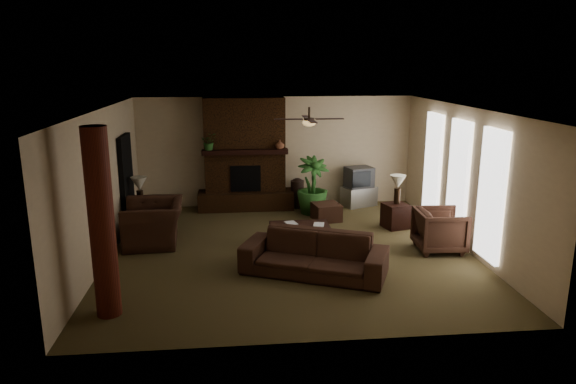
{
  "coord_description": "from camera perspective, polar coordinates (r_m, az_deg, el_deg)",
  "views": [
    {
      "loc": [
        -1.02,
        -9.71,
        3.64
      ],
      "look_at": [
        0.0,
        0.4,
        1.1
      ],
      "focal_mm": 32.51,
      "sensor_mm": 36.0,
      "label": 1
    }
  ],
  "objects": [
    {
      "name": "mantel_vase",
      "position": [
        12.84,
        -0.89,
        5.21
      ],
      "size": [
        0.22,
        0.23,
        0.22
      ],
      "primitive_type": "imported",
      "rotation": [
        0.0,
        0.0,
        0.02
      ],
      "color": "brown",
      "rests_on": "fireplace"
    },
    {
      "name": "mantel_plant",
      "position": [
        12.81,
        -8.61,
        5.28
      ],
      "size": [
        0.43,
        0.47,
        0.33
      ],
      "primitive_type": "imported",
      "rotation": [
        0.0,
        0.0,
        0.13
      ],
      "color": "#2B5B24",
      "rests_on": "fireplace"
    },
    {
      "name": "ceiling_fan",
      "position": [
        10.17,
        2.32,
        7.76
      ],
      "size": [
        1.35,
        1.35,
        0.37
      ],
      "color": "black",
      "rests_on": "ceiling"
    },
    {
      "name": "lamp_right",
      "position": [
        11.85,
        11.92,
        0.87
      ],
      "size": [
        0.46,
        0.46,
        0.65
      ],
      "color": "black",
      "rests_on": "side_table_right"
    },
    {
      "name": "sofa",
      "position": [
        9.16,
        2.86,
        -6.09
      ],
      "size": [
        2.59,
        1.68,
        0.98
      ],
      "primitive_type": "imported",
      "rotation": [
        0.0,
        0.0,
        -0.41
      ],
      "color": "#3D251A",
      "rests_on": "ground"
    },
    {
      "name": "coffee_table",
      "position": [
        10.6,
        1.28,
        -3.91
      ],
      "size": [
        1.2,
        0.7,
        0.43
      ],
      "color": "black",
      "rests_on": "ground"
    },
    {
      "name": "armchair_left",
      "position": [
        11.0,
        -14.51,
        -2.54
      ],
      "size": [
        0.97,
        1.4,
        1.17
      ],
      "primitive_type": "imported",
      "rotation": [
        0.0,
        0.0,
        -1.5
      ],
      "color": "#3D251A",
      "rests_on": "ground"
    },
    {
      "name": "tv_stand",
      "position": [
        13.67,
        7.76,
        -0.45
      ],
      "size": [
        0.98,
        0.79,
        0.5
      ],
      "primitive_type": "cube",
      "rotation": [
        0.0,
        0.0,
        0.4
      ],
      "color": "#AEAEB0",
      "rests_on": "ground"
    },
    {
      "name": "floor_plant",
      "position": [
        12.83,
        2.68,
        -0.64
      ],
      "size": [
        1.17,
        1.58,
        0.79
      ],
      "primitive_type": "imported",
      "rotation": [
        0.0,
        0.0,
        0.3
      ],
      "color": "#2B5B24",
      "rests_on": "ground"
    },
    {
      "name": "armchair_right",
      "position": [
        10.7,
        16.31,
        -3.82
      ],
      "size": [
        0.88,
        0.93,
        0.92
      ],
      "primitive_type": "imported",
      "rotation": [
        0.0,
        0.0,
        1.52
      ],
      "color": "#3D251A",
      "rests_on": "ground"
    },
    {
      "name": "doorway",
      "position": [
        12.04,
        -17.22,
        0.98
      ],
      "size": [
        0.1,
        1.0,
        2.1
      ],
      "primitive_type": "cube",
      "color": "black",
      "rests_on": "ground"
    },
    {
      "name": "tv",
      "position": [
        13.54,
        7.79,
        1.62
      ],
      "size": [
        0.77,
        0.69,
        0.52
      ],
      "color": "#37373A",
      "rests_on": "tv_stand"
    },
    {
      "name": "floor_vase",
      "position": [
        13.34,
        1.02,
        0.12
      ],
      "size": [
        0.34,
        0.34,
        0.77
      ],
      "color": "black",
      "rests_on": "ground"
    },
    {
      "name": "lamp_left",
      "position": [
        11.87,
        -15.95,
        0.65
      ],
      "size": [
        0.44,
        0.44,
        0.65
      ],
      "color": "black",
      "rests_on": "side_table_left"
    },
    {
      "name": "log_column",
      "position": [
        7.88,
        -19.7,
        -3.32
      ],
      "size": [
        0.36,
        0.36,
        2.8
      ],
      "primitive_type": "cylinder",
      "color": "#5D2217",
      "rests_on": "ground"
    },
    {
      "name": "room_shell",
      "position": [
        10.02,
        0.23,
        1.11
      ],
      "size": [
        7.0,
        7.0,
        7.0
      ],
      "color": "brown",
      "rests_on": "ground"
    },
    {
      "name": "fireplace",
      "position": [
        13.17,
        -4.71,
        3.11
      ],
      "size": [
        2.4,
        0.7,
        2.8
      ],
      "color": "#412411",
      "rests_on": "ground"
    },
    {
      "name": "ottoman",
      "position": [
        12.34,
        4.22,
        -2.18
      ],
      "size": [
        0.7,
        0.7,
        0.4
      ],
      "primitive_type": "cube",
      "rotation": [
        0.0,
        0.0,
        0.18
      ],
      "color": "#3D251A",
      "rests_on": "ground"
    },
    {
      "name": "book_b",
      "position": [
        10.54,
        2.81,
        -2.88
      ],
      "size": [
        0.21,
        0.07,
        0.29
      ],
      "primitive_type": "imported",
      "rotation": [
        0.0,
        0.0,
        -0.23
      ],
      "color": "#999999",
      "rests_on": "coffee_table"
    },
    {
      "name": "side_table_left",
      "position": [
        12.09,
        -15.69,
        -2.66
      ],
      "size": [
        0.61,
        0.61,
        0.55
      ],
      "primitive_type": "cube",
      "rotation": [
        0.0,
        0.0,
        -0.26
      ],
      "color": "black",
      "rests_on": "ground"
    },
    {
      "name": "book_a",
      "position": [
        10.56,
        -0.2,
        -2.83
      ],
      "size": [
        0.22,
        0.08,
        0.29
      ],
      "primitive_type": "imported",
      "rotation": [
        0.0,
        0.0,
        0.27
      ],
      "color": "#999999",
      "rests_on": "coffee_table"
    },
    {
      "name": "windows",
      "position": [
        11.11,
        18.11,
        1.44
      ],
      "size": [
        0.08,
        3.65,
        2.35
      ],
      "color": "white",
      "rests_on": "ground"
    },
    {
      "name": "side_table_right",
      "position": [
        11.99,
        11.67,
        -2.57
      ],
      "size": [
        0.61,
        0.61,
        0.55
      ],
      "primitive_type": "cube",
      "rotation": [
        0.0,
        0.0,
        0.26
      ],
      "color": "black",
      "rests_on": "ground"
    }
  ]
}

